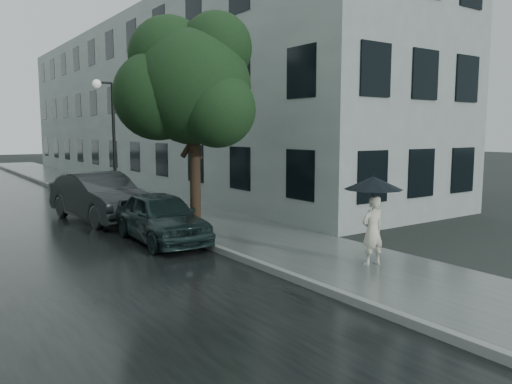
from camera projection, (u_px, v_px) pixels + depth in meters
ground at (321, 259)px, 11.33m from camera, size 120.00×120.00×0.00m
sidewalk at (134, 199)px, 21.23m from camera, size 3.50×60.00×0.01m
kerb_near at (91, 201)px, 20.18m from camera, size 0.15×60.00×0.15m
building_near at (169, 104)px, 29.75m from camera, size 7.02×36.00×9.00m
pedestrian at (373, 230)px, 10.75m from camera, size 0.59×0.42×1.51m
umbrella at (373, 183)px, 10.60m from camera, size 1.43×1.43×1.05m
street_tree at (192, 86)px, 13.08m from camera, size 3.93×3.57×5.99m
lamp_post at (109, 135)px, 18.84m from camera, size 0.84×0.40×4.80m
car_near at (161, 217)px, 13.06m from camera, size 1.71×3.90×1.31m
car_far at (100, 197)px, 16.16m from camera, size 2.20×4.86×1.55m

